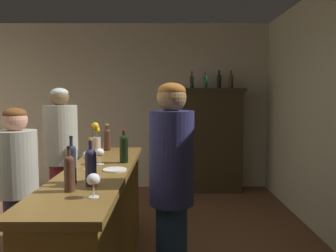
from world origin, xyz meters
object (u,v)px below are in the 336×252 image
(cheese_plate, at_px, (115,170))
(patron_by_cabinet, at_px, (61,157))
(wine_glass_rear, at_px, (86,156))
(flower_arrangement, at_px, (95,139))
(wine_bottle_rose, at_px, (69,171))
(bartender, at_px, (171,189))
(bar_counter, at_px, (99,226))
(wine_bottle_pinot, at_px, (91,165))
(display_bottle_midright, at_px, (231,80))
(wine_bottle_malbec, at_px, (107,138))
(wine_glass_mid, at_px, (93,181))
(display_bottle_center, at_px, (219,80))
(display_cabinet, at_px, (211,138))
(wine_glass_front, at_px, (99,153))
(wine_bottle_riesling, at_px, (124,147))
(patron_tall, at_px, (18,187))
(wine_bottle_merlot, at_px, (71,162))
(display_bottle_midleft, at_px, (205,81))
(display_bottle_left, at_px, (192,81))

(cheese_plate, height_order, patron_by_cabinet, patron_by_cabinet)
(wine_glass_rear, distance_m, flower_arrangement, 0.83)
(flower_arrangement, bearing_deg, wine_bottle_rose, -84.22)
(wine_glass_rear, xyz_separation_m, bartender, (0.71, -0.41, -0.16))
(bar_counter, height_order, patron_by_cabinet, patron_by_cabinet)
(wine_bottle_pinot, distance_m, display_bottle_midright, 3.80)
(wine_bottle_malbec, distance_m, flower_arrangement, 0.19)
(wine_bottle_malbec, height_order, wine_glass_mid, wine_bottle_malbec)
(display_bottle_midright, distance_m, bartender, 3.57)
(display_bottle_center, bearing_deg, flower_arrangement, -128.68)
(display_cabinet, distance_m, wine_glass_front, 2.98)
(wine_bottle_rose, distance_m, wine_bottle_pinot, 0.18)
(wine_glass_rear, relative_size, patron_by_cabinet, 0.09)
(display_bottle_center, height_order, bartender, display_bottle_center)
(wine_bottle_riesling, bearing_deg, patron_by_cabinet, 140.72)
(wine_bottle_pinot, distance_m, wine_glass_rear, 0.52)
(display_cabinet, relative_size, wine_glass_rear, 11.33)
(cheese_plate, xyz_separation_m, patron_tall, (-0.86, 0.10, -0.17))
(wine_bottle_riesling, distance_m, wine_glass_front, 0.23)
(cheese_plate, xyz_separation_m, display_bottle_midright, (1.50, 2.90, 0.87))
(flower_arrangement, relative_size, patron_by_cabinet, 0.20)
(cheese_plate, height_order, bartender, bartender)
(display_bottle_midright, bearing_deg, display_cabinet, -180.00)
(flower_arrangement, bearing_deg, wine_bottle_merlot, -85.45)
(display_bottle_midright, height_order, bartender, display_bottle_midright)
(display_bottle_midleft, bearing_deg, cheese_plate, -110.23)
(cheese_plate, relative_size, bartender, 0.11)
(wine_bottle_merlot, height_order, flower_arrangement, flower_arrangement)
(bar_counter, height_order, flower_arrangement, flower_arrangement)
(display_bottle_left, bearing_deg, wine_bottle_malbec, -120.04)
(wine_glass_mid, relative_size, cheese_plate, 0.76)
(bar_counter, xyz_separation_m, flower_arrangement, (-0.19, 0.80, 0.66))
(display_cabinet, bearing_deg, wine_bottle_malbec, -127.10)
(wine_glass_rear, relative_size, display_bottle_midright, 0.51)
(display_bottle_midleft, bearing_deg, patron_by_cabinet, -133.38)
(display_bottle_midleft, distance_m, display_bottle_midright, 0.43)
(wine_bottle_riesling, height_order, wine_glass_mid, wine_bottle_riesling)
(bar_counter, relative_size, display_bottle_midleft, 8.80)
(wine_bottle_riesling, bearing_deg, wine_glass_front, -161.04)
(wine_bottle_rose, relative_size, display_bottle_midright, 0.96)
(wine_bottle_rose, distance_m, display_bottle_midright, 3.97)
(wine_bottle_rose, bearing_deg, cheese_plate, 72.35)
(wine_bottle_riesling, xyz_separation_m, display_bottle_midright, (1.46, 2.58, 0.73))
(wine_glass_mid, height_order, display_bottle_midright, display_bottle_midright)
(wine_bottle_pinot, distance_m, display_bottle_center, 3.72)
(wine_bottle_malbec, xyz_separation_m, patron_tall, (-0.61, -0.92, -0.31))
(bar_counter, relative_size, wine_glass_rear, 15.32)
(wine_bottle_riesling, height_order, display_bottle_midleft, display_bottle_midleft)
(bar_counter, relative_size, cheese_plate, 12.10)
(wine_bottle_pinot, xyz_separation_m, cheese_plate, (0.09, 0.47, -0.14))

